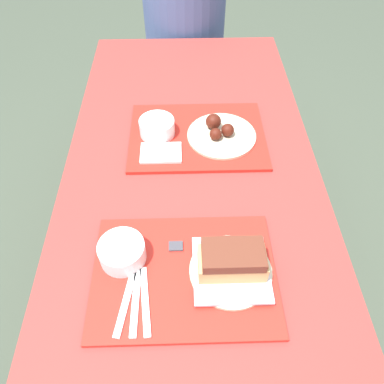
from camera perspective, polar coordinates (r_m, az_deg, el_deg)
The scene contains 15 objects.
ground_plane at distance 1.72m, azimuth 0.07°, elevation -17.38°, with size 12.00×12.00×0.00m, color #424C3D.
picnic_table at distance 1.14m, azimuth 0.10°, elevation -4.23°, with size 0.79×1.89×0.75m.
picnic_bench_far at distance 2.19m, azimuth -0.84°, elevation 16.55°, with size 0.75×0.28×0.47m.
tray_near at distance 0.93m, azimuth -1.18°, elevation -12.42°, with size 0.45×0.33×0.01m.
tray_far at distance 1.26m, azimuth 0.81°, elevation 8.55°, with size 0.45×0.33×0.01m.
bowl_coleslaw_near at distance 0.94m, azimuth -10.62°, elevation -8.87°, with size 0.11×0.11×0.05m.
brisket_sandwich_plate at distance 0.90m, azimuth 6.07°, elevation -10.85°, with size 0.20×0.20×0.09m.
plastic_fork_near at distance 0.90m, azimuth -8.59°, elevation -16.08°, with size 0.02×0.17×0.00m.
plastic_knife_near at distance 0.90m, azimuth -7.15°, elevation -16.10°, with size 0.04×0.17×0.00m.
plastic_spoon_near at distance 0.91m, azimuth -10.03°, elevation -16.05°, with size 0.04×0.17×0.00m.
condiment_packet at distance 0.96m, azimuth -2.48°, elevation -8.25°, with size 0.04×0.03×0.01m.
bowl_coleslaw_far at distance 1.24m, azimuth -5.36°, elevation 9.92°, with size 0.11×0.11×0.05m.
wings_plate_far at distance 1.24m, azimuth 4.30°, elevation 9.11°, with size 0.23×0.23×0.06m.
napkin_far at distance 1.19m, azimuth -4.76°, elevation 5.98°, with size 0.13×0.09×0.01m.
person_seated_across at distance 2.02m, azimuth -1.14°, elevation 24.76°, with size 0.40×0.40×0.66m.
Camera 1 is at (-0.02, -0.68, 1.58)m, focal length 35.00 mm.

